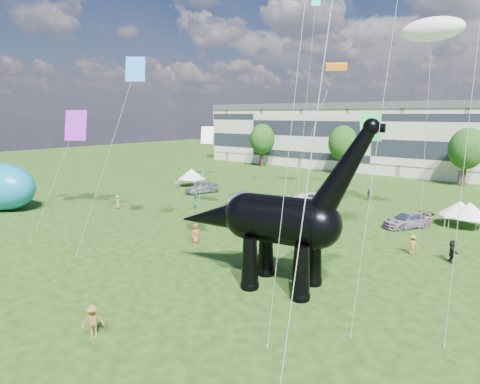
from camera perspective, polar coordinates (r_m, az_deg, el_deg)
The scene contains 15 objects.
ground at distance 27.14m, azimuth -11.48°, elevation -12.90°, with size 220.00×220.00×0.00m, color #16330C.
terrace_row at distance 82.42m, azimuth 19.59°, elevation 6.97°, with size 78.00×11.00×12.00m, color beige.
tree_far_left at distance 84.63m, azimuth 3.19°, elevation 7.87°, with size 5.20×5.20×9.44m.
tree_mid_left at distance 75.56m, azimuth 14.42°, elevation 7.17°, with size 5.20×5.20×9.44m.
tree_mid_right at distance 69.68m, azimuth 29.59°, elevation 5.79°, with size 5.20×5.20×9.44m.
dinosaur_sculpture at distance 25.50m, azimuth 4.87°, elevation -4.27°, with size 13.64×4.89×11.11m.
car_silver at distance 56.40m, azimuth -5.43°, elevation 0.67°, with size 1.95×4.86×1.65m, color silver.
car_grey at distance 48.93m, azimuth 0.92°, elevation -0.93°, with size 1.64×4.69×1.55m, color slate.
car_white at distance 50.10m, azimuth 10.61°, elevation -0.94°, with size 2.28×4.94×1.37m, color white.
car_dark at distance 42.43m, azimuth 22.67°, elevation -3.74°, with size 2.02×4.97×1.44m, color #595960.
gazebo_near at distance 45.02m, azimuth 28.74°, elevation -2.06°, with size 4.59×4.59×2.53m.
gazebo_far at distance 44.61m, azimuth 29.84°, elevation -2.24°, with size 3.98×3.98×2.56m.
gazebo_left at distance 61.74m, azimuth -6.91°, elevation 2.56°, with size 4.62×4.62×2.72m.
inflatable_teal at distance 53.55m, azimuth -30.70°, elevation 0.65°, with size 8.65×5.41×5.41m, color #0D759D.
visitors at distance 37.71m, azimuth 4.92°, elevation -4.50°, with size 43.45×42.81×1.78m.
Camera 1 is at (19.35, -15.60, 10.90)m, focal length 30.00 mm.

